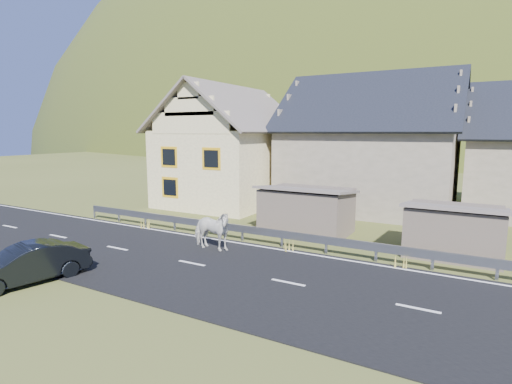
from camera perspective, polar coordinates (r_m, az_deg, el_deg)
The scene contains 12 objects.
ground at distance 13.52m, azimuth 4.64°, elevation -12.93°, with size 160.00×160.00×0.00m, color #42491D.
road at distance 13.51m, azimuth 4.64°, elevation -12.85°, with size 60.00×7.00×0.04m, color black.
lane_markings at distance 13.50m, azimuth 4.64°, elevation -12.75°, with size 60.00×6.60×0.01m, color silver.
guardrail at distance 16.60m, azimuth 10.01°, elevation -6.88°, with size 28.10×0.09×0.75m.
shed_left at distance 19.72m, azimuth 7.28°, elevation -2.73°, with size 4.30×3.30×2.40m, color #716154.
shed_right at distance 17.91m, azimuth 26.36°, elevation -5.06°, with size 3.80×2.90×2.20m, color #716154.
house_cream at distance 27.95m, azimuth -3.72°, elevation 7.37°, with size 7.80×9.80×8.30m.
house_stone_a at distance 27.17m, azimuth 16.22°, elevation 7.60°, with size 10.80×9.80×8.90m.
mountain at distance 193.07m, azimuth 28.93°, elevation 0.12°, with size 440.00×280.00×260.00m, color #2E3D11.
conifer_patch at distance 135.56m, azimuth 2.93°, elevation 9.06°, with size 76.00×50.00×28.00m, color black.
horse at distance 16.84m, azimuth -6.43°, elevation -5.41°, with size 2.02×0.92×1.70m, color silver.
car at distance 15.36m, azimuth -30.01°, elevation -8.92°, with size 1.35×3.87×1.27m, color black.
Camera 1 is at (5.19, -11.45, 4.96)m, focal length 28.00 mm.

